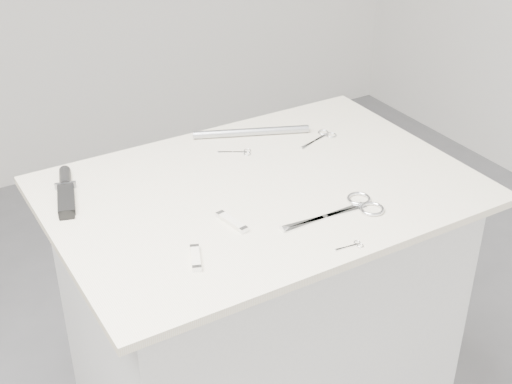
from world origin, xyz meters
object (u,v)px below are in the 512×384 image
large_shears (351,208)px  embroidery_scissors_b (240,152)px  sheathed_knife (66,190)px  embroidery_scissors_a (322,137)px  tiny_scissors (352,246)px  pocket_knife_a (232,222)px  metal_rail (251,132)px  pocket_knife_b (196,258)px  plinth (261,335)px

large_shears → embroidery_scissors_b: size_ratio=2.98×
sheathed_knife → embroidery_scissors_a: bearing=-79.2°
tiny_scissors → pocket_knife_a: 0.27m
large_shears → embroidery_scissors_b: large_shears is taller
tiny_scissors → sheathed_knife: (-0.45, 0.52, 0.01)m
large_shears → embroidery_scissors_a: (0.16, 0.34, -0.00)m
embroidery_scissors_a → metal_rail: metal_rail is taller
tiny_scissors → metal_rail: metal_rail is taller
sheathed_knife → pocket_knife_b: size_ratio=2.47×
metal_rail → tiny_scissors: bearing=-98.3°
large_shears → embroidery_scissors_b: bearing=104.3°
pocket_knife_b → large_shears: bearing=-68.3°
sheathed_knife → metal_rail: same height
large_shears → pocket_knife_a: pocket_knife_a is taller
plinth → large_shears: (0.12, -0.19, 0.47)m
plinth → tiny_scissors: 0.56m
plinth → embroidery_scissors_b: (0.04, 0.18, 0.47)m
embroidery_scissors_a → embroidery_scissors_b: same height
embroidery_scissors_b → metal_rail: size_ratio=0.26×
pocket_knife_a → embroidery_scissors_a: bearing=-68.6°
plinth → pocket_knife_b: bearing=-145.3°
embroidery_scissors_b → metal_rail: bearing=74.0°
embroidery_scissors_a → tiny_scissors: bearing=-136.6°
embroidery_scissors_b → pocket_knife_a: bearing=-91.6°
large_shears → pocket_knife_a: (-0.26, 0.09, 0.00)m
tiny_scissors → embroidery_scissors_b: bearing=96.0°
embroidery_scissors_b → pocket_knife_b: 0.48m
embroidery_scissors_b → pocket_knife_b: bearing=-99.4°
embroidery_scissors_b → pocket_knife_a: size_ratio=0.87×
embroidery_scissors_b → sheathed_knife: 0.45m
metal_rail → pocket_knife_b: bearing=-131.4°
embroidery_scissors_a → sheathed_knife: (-0.69, 0.07, 0.01)m
sheathed_knife → pocket_knife_b: 0.42m
pocket_knife_a → large_shears: bearing=-117.6°
embroidery_scissors_a → tiny_scissors: 0.51m
sheathed_knife → metal_rail: 0.53m
embroidery_scissors_a → pocket_knife_b: (-0.55, -0.33, 0.00)m
pocket_knife_b → metal_rail: bearing=-18.9°
embroidery_scissors_b → tiny_scissors: (-0.01, -0.49, -0.00)m
embroidery_scissors_b → tiny_scissors: bearing=-59.8°
pocket_knife_b → metal_rail: size_ratio=0.26×
plinth → tiny_scissors: size_ratio=14.09×
embroidery_scissors_a → plinth: bearing=-171.0°
pocket_knife_a → metal_rail: 0.44m
plinth → large_shears: size_ratio=3.64×
sheathed_knife → pocket_knife_b: (0.14, -0.40, -0.00)m
large_shears → plinth: bearing=124.5°
tiny_scissors → pocket_knife_a: bearing=137.8°
large_shears → tiny_scissors: large_shears is taller
tiny_scissors → metal_rail: bearing=88.3°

